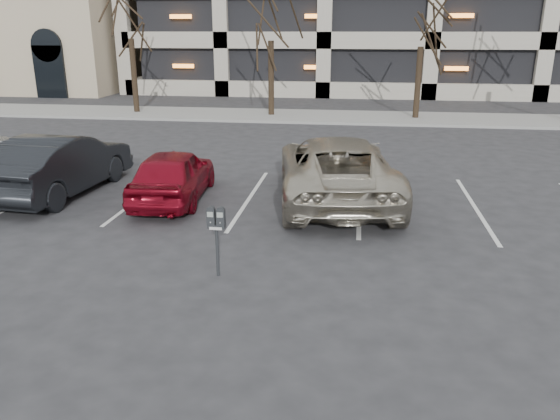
{
  "coord_description": "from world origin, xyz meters",
  "views": [
    {
      "loc": [
        1.27,
        -10.88,
        4.12
      ],
      "look_at": [
        -0.03,
        -1.77,
        1.07
      ],
      "focal_mm": 35.0,
      "sensor_mm": 36.0,
      "label": 1
    }
  ],
  "objects_px": {
    "parking_meter": "(216,224)",
    "car_silver": "(5,159)",
    "suv_silver": "(336,169)",
    "car_dark": "(60,164)",
    "car_red": "(173,175)"
  },
  "relations": [
    {
      "from": "car_dark",
      "to": "suv_silver",
      "type": "bearing_deg",
      "value": -172.64
    },
    {
      "from": "suv_silver",
      "to": "car_silver",
      "type": "distance_m",
      "value": 9.4
    },
    {
      "from": "parking_meter",
      "to": "car_dark",
      "type": "relative_size",
      "value": 0.26
    },
    {
      "from": "car_dark",
      "to": "car_silver",
      "type": "height_order",
      "value": "car_dark"
    },
    {
      "from": "suv_silver",
      "to": "car_dark",
      "type": "relative_size",
      "value": 1.29
    },
    {
      "from": "parking_meter",
      "to": "car_red",
      "type": "relative_size",
      "value": 0.32
    },
    {
      "from": "parking_meter",
      "to": "car_dark",
      "type": "height_order",
      "value": "car_dark"
    },
    {
      "from": "car_dark",
      "to": "car_red",
      "type": "bearing_deg",
      "value": -178.85
    },
    {
      "from": "suv_silver",
      "to": "car_silver",
      "type": "bearing_deg",
      "value": -11.24
    },
    {
      "from": "suv_silver",
      "to": "car_red",
      "type": "distance_m",
      "value": 4.1
    },
    {
      "from": "parking_meter",
      "to": "car_dark",
      "type": "xyz_separation_m",
      "value": [
        -5.32,
        4.38,
        -0.17
      ]
    },
    {
      "from": "parking_meter",
      "to": "suv_silver",
      "type": "distance_m",
      "value": 5.15
    },
    {
      "from": "car_silver",
      "to": "parking_meter",
      "type": "bearing_deg",
      "value": 164.9
    },
    {
      "from": "car_dark",
      "to": "car_silver",
      "type": "xyz_separation_m",
      "value": [
        -2.22,
        0.97,
        -0.15
      ]
    },
    {
      "from": "parking_meter",
      "to": "car_silver",
      "type": "relative_size",
      "value": 0.28
    }
  ]
}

